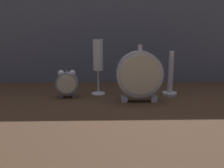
% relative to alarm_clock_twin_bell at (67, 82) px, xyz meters
% --- Properties ---
extents(ground_plane, '(4.00, 4.00, 0.00)m').
position_rel_alarm_clock_twin_bell_xyz_m(ground_plane, '(0.16, -0.08, -0.06)').
color(ground_plane, '#422D1E').
extents(fabric_backdrop_drape, '(1.52, 0.01, 0.69)m').
position_rel_alarm_clock_twin_bell_xyz_m(fabric_backdrop_drape, '(0.16, 0.25, 0.29)').
color(fabric_backdrop_drape, slate).
rests_on(fabric_backdrop_drape, ground_plane).
extents(alarm_clock_twin_bell, '(0.08, 0.03, 0.10)m').
position_rel_alarm_clock_twin_bell_xyz_m(alarm_clock_twin_bell, '(0.00, 0.00, 0.00)').
color(alarm_clock_twin_bell, gray).
rests_on(alarm_clock_twin_bell, ground_plane).
extents(mantel_clock_silver, '(0.16, 0.04, 0.19)m').
position_rel_alarm_clock_twin_bell_xyz_m(mantel_clock_silver, '(0.25, -0.06, 0.04)').
color(mantel_clock_silver, silver).
rests_on(mantel_clock_silver, ground_plane).
extents(champagne_flute, '(0.05, 0.05, 0.21)m').
position_rel_alarm_clock_twin_bell_xyz_m(champagne_flute, '(0.11, 0.05, 0.08)').
color(champagne_flute, silver).
rests_on(champagne_flute, ground_plane).
extents(brass_candlestick, '(0.05, 0.05, 0.17)m').
position_rel_alarm_clock_twin_bell_xyz_m(brass_candlestick, '(0.38, 0.02, 0.00)').
color(brass_candlestick, silver).
rests_on(brass_candlestick, ground_plane).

